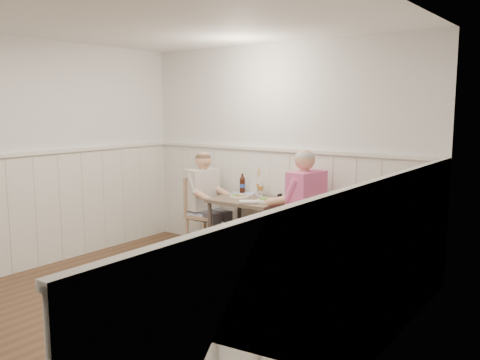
{
  "coord_description": "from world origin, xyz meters",
  "views": [
    {
      "loc": [
        3.28,
        -3.04,
        1.85
      ],
      "look_at": [
        -0.16,
        1.64,
        1.0
      ],
      "focal_mm": 38.0,
      "sensor_mm": 36.0,
      "label": 1
    }
  ],
  "objects_px": {
    "dining_table": "(250,207)",
    "diner_cream": "(204,209)",
    "chair_left": "(204,210)",
    "man_in_pink": "(303,221)",
    "chair_right": "(304,229)",
    "beer_bottle": "(242,184)",
    "grass_vase": "(257,183)"
  },
  "relations": [
    {
      "from": "dining_table",
      "to": "diner_cream",
      "type": "distance_m",
      "value": 0.71
    },
    {
      "from": "dining_table",
      "to": "man_in_pink",
      "type": "distance_m",
      "value": 0.75
    },
    {
      "from": "grass_vase",
      "to": "dining_table",
      "type": "bearing_deg",
      "value": -75.62
    },
    {
      "from": "chair_left",
      "to": "grass_vase",
      "type": "xyz_separation_m",
      "value": [
        0.65,
        0.25,
        0.39
      ]
    },
    {
      "from": "dining_table",
      "to": "beer_bottle",
      "type": "xyz_separation_m",
      "value": [
        -0.31,
        0.27,
        0.22
      ]
    },
    {
      "from": "dining_table",
      "to": "chair_right",
      "type": "xyz_separation_m",
      "value": [
        0.71,
        0.05,
        -0.17
      ]
    },
    {
      "from": "dining_table",
      "to": "beer_bottle",
      "type": "height_order",
      "value": "beer_bottle"
    },
    {
      "from": "chair_right",
      "to": "chair_left",
      "type": "xyz_separation_m",
      "value": [
        -1.42,
        -0.05,
        0.04
      ]
    },
    {
      "from": "chair_left",
      "to": "chair_right",
      "type": "bearing_deg",
      "value": 2.05
    },
    {
      "from": "chair_right",
      "to": "beer_bottle",
      "type": "bearing_deg",
      "value": 167.76
    },
    {
      "from": "grass_vase",
      "to": "chair_left",
      "type": "bearing_deg",
      "value": -159.41
    },
    {
      "from": "chair_right",
      "to": "grass_vase",
      "type": "height_order",
      "value": "grass_vase"
    },
    {
      "from": "dining_table",
      "to": "beer_bottle",
      "type": "bearing_deg",
      "value": 138.81
    },
    {
      "from": "man_in_pink",
      "to": "diner_cream",
      "type": "bearing_deg",
      "value": 178.99
    },
    {
      "from": "chair_left",
      "to": "beer_bottle",
      "type": "xyz_separation_m",
      "value": [
        0.41,
        0.27,
        0.34
      ]
    },
    {
      "from": "diner_cream",
      "to": "man_in_pink",
      "type": "bearing_deg",
      "value": -1.01
    },
    {
      "from": "dining_table",
      "to": "chair_right",
      "type": "distance_m",
      "value": 0.73
    },
    {
      "from": "chair_right",
      "to": "dining_table",
      "type": "bearing_deg",
      "value": -176.02
    },
    {
      "from": "man_in_pink",
      "to": "grass_vase",
      "type": "relative_size",
      "value": 3.93
    },
    {
      "from": "chair_right",
      "to": "man_in_pink",
      "type": "height_order",
      "value": "man_in_pink"
    },
    {
      "from": "chair_left",
      "to": "diner_cream",
      "type": "xyz_separation_m",
      "value": [
        0.01,
        -0.01,
        0.02
      ]
    },
    {
      "from": "chair_left",
      "to": "beer_bottle",
      "type": "height_order",
      "value": "beer_bottle"
    },
    {
      "from": "diner_cream",
      "to": "grass_vase",
      "type": "relative_size",
      "value": 3.63
    },
    {
      "from": "dining_table",
      "to": "diner_cream",
      "type": "relative_size",
      "value": 0.66
    },
    {
      "from": "chair_right",
      "to": "grass_vase",
      "type": "distance_m",
      "value": 0.91
    },
    {
      "from": "dining_table",
      "to": "man_in_pink",
      "type": "bearing_deg",
      "value": -2.93
    },
    {
      "from": "man_in_pink",
      "to": "grass_vase",
      "type": "distance_m",
      "value": 0.91
    },
    {
      "from": "diner_cream",
      "to": "beer_bottle",
      "type": "bearing_deg",
      "value": 35.28
    },
    {
      "from": "man_in_pink",
      "to": "chair_right",
      "type": "bearing_deg",
      "value": 112.73
    },
    {
      "from": "chair_left",
      "to": "beer_bottle",
      "type": "relative_size",
      "value": 3.82
    },
    {
      "from": "dining_table",
      "to": "chair_left",
      "type": "xyz_separation_m",
      "value": [
        -0.72,
        -0.0,
        -0.13
      ]
    },
    {
      "from": "diner_cream",
      "to": "grass_vase",
      "type": "bearing_deg",
      "value": 21.64
    }
  ]
}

